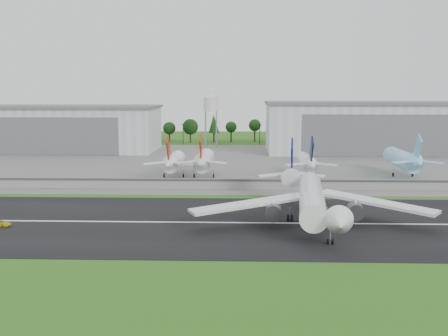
{
  "coord_description": "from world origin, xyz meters",
  "views": [
    {
      "loc": [
        12.98,
        -120.36,
        31.69
      ],
      "look_at": [
        7.25,
        40.0,
        9.0
      ],
      "focal_mm": 45.0,
      "sensor_mm": 36.0,
      "label": 1
    }
  ],
  "objects_px": {
    "main_airliner": "(312,204)",
    "parked_jet_red_b": "(203,161)",
    "parked_jet_skyblue": "(405,160)",
    "ground_vehicle": "(1,223)",
    "parked_jet_red_a": "(173,162)",
    "parked_jet_navy": "(307,163)"
  },
  "relations": [
    {
      "from": "parked_jet_red_a",
      "to": "parked_jet_navy",
      "type": "relative_size",
      "value": 1.0
    },
    {
      "from": "main_airliner",
      "to": "parked_jet_navy",
      "type": "height_order",
      "value": "main_airliner"
    },
    {
      "from": "ground_vehicle",
      "to": "parked_jet_red_b",
      "type": "distance_m",
      "value": 83.59
    },
    {
      "from": "ground_vehicle",
      "to": "parked_jet_red_b",
      "type": "relative_size",
      "value": 0.16
    },
    {
      "from": "parked_jet_navy",
      "to": "parked_jet_skyblue",
      "type": "distance_m",
      "value": 35.71
    },
    {
      "from": "ground_vehicle",
      "to": "parked_jet_red_b",
      "type": "bearing_deg",
      "value": -17.64
    },
    {
      "from": "main_airliner",
      "to": "parked_jet_skyblue",
      "type": "distance_m",
      "value": 83.25
    },
    {
      "from": "main_airliner",
      "to": "parked_jet_red_b",
      "type": "bearing_deg",
      "value": -60.01
    },
    {
      "from": "parked_jet_red_a",
      "to": "main_airliner",
      "type": "bearing_deg",
      "value": -58.38
    },
    {
      "from": "parked_jet_red_a",
      "to": "parked_jet_navy",
      "type": "xyz_separation_m",
      "value": [
        47.58,
        -0.03,
        -0.14
      ]
    },
    {
      "from": "main_airliner",
      "to": "parked_jet_navy",
      "type": "relative_size",
      "value": 1.89
    },
    {
      "from": "ground_vehicle",
      "to": "parked_jet_red_a",
      "type": "relative_size",
      "value": 0.16
    },
    {
      "from": "parked_jet_red_b",
      "to": "parked_jet_skyblue",
      "type": "xyz_separation_m",
      "value": [
        72.07,
        5.02,
        0.07
      ]
    },
    {
      "from": "main_airliner",
      "to": "parked_jet_skyblue",
      "type": "relative_size",
      "value": 1.59
    },
    {
      "from": "main_airliner",
      "to": "parked_jet_red_b",
      "type": "height_order",
      "value": "main_airliner"
    },
    {
      "from": "parked_jet_navy",
      "to": "parked_jet_skyblue",
      "type": "xyz_separation_m",
      "value": [
        35.34,
        5.1,
        0.57
      ]
    },
    {
      "from": "main_airliner",
      "to": "parked_jet_red_b",
      "type": "distance_m",
      "value": 73.6
    },
    {
      "from": "main_airliner",
      "to": "parked_jet_skyblue",
      "type": "xyz_separation_m",
      "value": [
        41.69,
        72.04,
        1.54
      ]
    },
    {
      "from": "parked_jet_red_a",
      "to": "parked_jet_skyblue",
      "type": "distance_m",
      "value": 83.08
    },
    {
      "from": "parked_jet_red_a",
      "to": "parked_jet_skyblue",
      "type": "height_order",
      "value": "parked_jet_skyblue"
    },
    {
      "from": "main_airliner",
      "to": "ground_vehicle",
      "type": "xyz_separation_m",
      "value": [
        -72.27,
        -5.1,
        -4.11
      ]
    },
    {
      "from": "main_airliner",
      "to": "ground_vehicle",
      "type": "relative_size",
      "value": 12.02
    }
  ]
}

